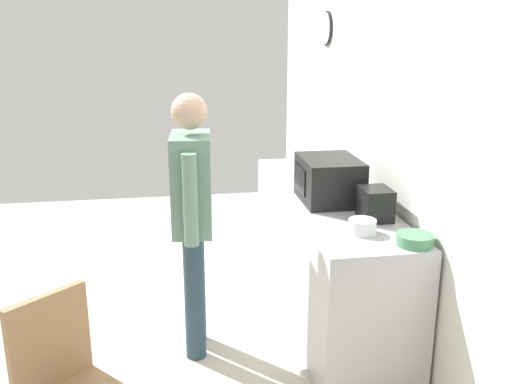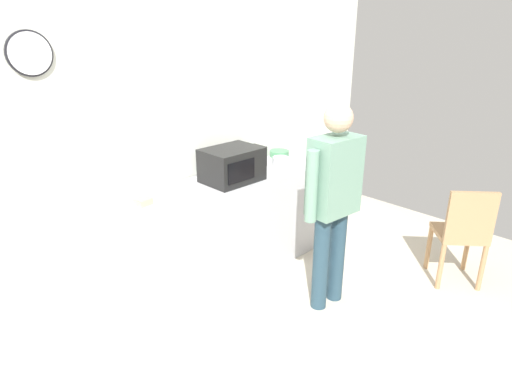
{
  "view_description": "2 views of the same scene",
  "coord_description": "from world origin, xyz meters",
  "px_view_note": "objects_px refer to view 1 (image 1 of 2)",
  "views": [
    {
      "loc": [
        4.05,
        0.09,
        2.1
      ],
      "look_at": [
        0.41,
        0.67,
        1.02
      ],
      "focal_mm": 40.38,
      "sensor_mm": 36.0,
      "label": 1
    },
    {
      "loc": [
        -2.04,
        -1.6,
        2.22
      ],
      "look_at": [
        0.31,
        0.81,
        0.93
      ],
      "focal_mm": 30.42,
      "sensor_mm": 36.0,
      "label": 2
    }
  ],
  "objects_px": {
    "microwave": "(329,180)",
    "fork_utensil": "(375,200)",
    "sandwich_plate": "(302,167)",
    "person_standing": "(192,207)",
    "salad_bowl": "(362,226)",
    "spoon_utensil": "(337,171)",
    "cereal_bowl": "(415,240)",
    "toaster": "(375,204)"
  },
  "relations": [
    {
      "from": "toaster",
      "to": "person_standing",
      "type": "distance_m",
      "value": 1.14
    },
    {
      "from": "microwave",
      "to": "cereal_bowl",
      "type": "distance_m",
      "value": 0.92
    },
    {
      "from": "microwave",
      "to": "person_standing",
      "type": "height_order",
      "value": "person_standing"
    },
    {
      "from": "sandwich_plate",
      "to": "spoon_utensil",
      "type": "bearing_deg",
      "value": 69.46
    },
    {
      "from": "microwave",
      "to": "spoon_utensil",
      "type": "height_order",
      "value": "microwave"
    },
    {
      "from": "spoon_utensil",
      "to": "microwave",
      "type": "bearing_deg",
      "value": -20.8
    },
    {
      "from": "salad_bowl",
      "to": "fork_utensil",
      "type": "bearing_deg",
      "value": 153.29
    },
    {
      "from": "cereal_bowl",
      "to": "toaster",
      "type": "relative_size",
      "value": 0.93
    },
    {
      "from": "sandwich_plate",
      "to": "person_standing",
      "type": "bearing_deg",
      "value": -41.35
    },
    {
      "from": "spoon_utensil",
      "to": "toaster",
      "type": "bearing_deg",
      "value": -5.71
    },
    {
      "from": "sandwich_plate",
      "to": "salad_bowl",
      "type": "distance_m",
      "value": 1.54
    },
    {
      "from": "sandwich_plate",
      "to": "toaster",
      "type": "xyz_separation_m",
      "value": [
        1.31,
        0.15,
        0.08
      ]
    },
    {
      "from": "salad_bowl",
      "to": "spoon_utensil",
      "type": "height_order",
      "value": "salad_bowl"
    },
    {
      "from": "cereal_bowl",
      "to": "toaster",
      "type": "distance_m",
      "value": 0.46
    },
    {
      "from": "spoon_utensil",
      "to": "fork_utensil",
      "type": "bearing_deg",
      "value": 1.77
    },
    {
      "from": "toaster",
      "to": "person_standing",
      "type": "xyz_separation_m",
      "value": [
        -0.2,
        -1.12,
        -0.03
      ]
    },
    {
      "from": "salad_bowl",
      "to": "microwave",
      "type": "bearing_deg",
      "value": -178.68
    },
    {
      "from": "cereal_bowl",
      "to": "salad_bowl",
      "type": "bearing_deg",
      "value": -134.92
    },
    {
      "from": "salad_bowl",
      "to": "spoon_utensil",
      "type": "bearing_deg",
      "value": 168.89
    },
    {
      "from": "salad_bowl",
      "to": "cereal_bowl",
      "type": "relative_size",
      "value": 0.79
    },
    {
      "from": "salad_bowl",
      "to": "fork_utensil",
      "type": "relative_size",
      "value": 0.95
    },
    {
      "from": "spoon_utensil",
      "to": "person_standing",
      "type": "relative_size",
      "value": 0.1
    },
    {
      "from": "microwave",
      "to": "spoon_utensil",
      "type": "xyz_separation_m",
      "value": [
        -0.78,
        0.3,
        -0.15
      ]
    },
    {
      "from": "sandwich_plate",
      "to": "cereal_bowl",
      "type": "height_order",
      "value": "sandwich_plate"
    },
    {
      "from": "person_standing",
      "to": "microwave",
      "type": "bearing_deg",
      "value": 103.28
    },
    {
      "from": "salad_bowl",
      "to": "cereal_bowl",
      "type": "distance_m",
      "value": 0.32
    },
    {
      "from": "microwave",
      "to": "fork_utensil",
      "type": "relative_size",
      "value": 2.94
    },
    {
      "from": "salad_bowl",
      "to": "person_standing",
      "type": "height_order",
      "value": "person_standing"
    },
    {
      "from": "sandwich_plate",
      "to": "cereal_bowl",
      "type": "distance_m",
      "value": 1.78
    },
    {
      "from": "sandwich_plate",
      "to": "fork_utensil",
      "type": "distance_m",
      "value": 0.97
    },
    {
      "from": "cereal_bowl",
      "to": "person_standing",
      "type": "relative_size",
      "value": 0.12
    },
    {
      "from": "spoon_utensil",
      "to": "person_standing",
      "type": "bearing_deg",
      "value": -51.01
    },
    {
      "from": "salad_bowl",
      "to": "person_standing",
      "type": "bearing_deg",
      "value": -114.17
    },
    {
      "from": "fork_utensil",
      "to": "spoon_utensil",
      "type": "relative_size",
      "value": 1.0
    },
    {
      "from": "toaster",
      "to": "spoon_utensil",
      "type": "distance_m",
      "value": 1.22
    },
    {
      "from": "cereal_bowl",
      "to": "spoon_utensil",
      "type": "bearing_deg",
      "value": 178.01
    },
    {
      "from": "microwave",
      "to": "cereal_bowl",
      "type": "height_order",
      "value": "microwave"
    },
    {
      "from": "salad_bowl",
      "to": "toaster",
      "type": "relative_size",
      "value": 0.73
    },
    {
      "from": "cereal_bowl",
      "to": "fork_utensil",
      "type": "xyz_separation_m",
      "value": [
        -0.84,
        0.08,
        -0.03
      ]
    },
    {
      "from": "spoon_utensil",
      "to": "person_standing",
      "type": "height_order",
      "value": "person_standing"
    },
    {
      "from": "fork_utensil",
      "to": "person_standing",
      "type": "bearing_deg",
      "value": -81.9
    },
    {
      "from": "sandwich_plate",
      "to": "person_standing",
      "type": "xyz_separation_m",
      "value": [
        1.11,
        -0.98,
        0.05
      ]
    }
  ]
}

